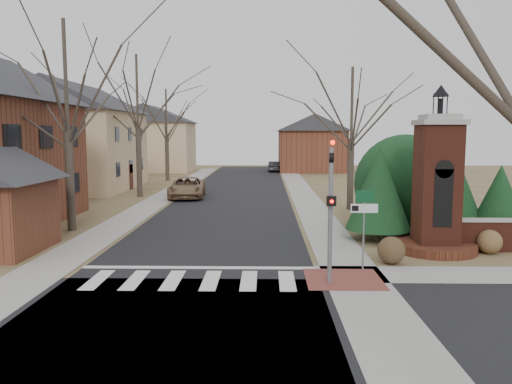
{
  "coord_description": "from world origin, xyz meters",
  "views": [
    {
      "loc": [
        2.33,
        -14.45,
        4.59
      ],
      "look_at": [
        1.92,
        6.0,
        2.22
      ],
      "focal_mm": 35.0,
      "sensor_mm": 36.0,
      "label": 1
    }
  ],
  "objects_px": {
    "traffic_signal_pole": "(331,201)",
    "sign_post": "(364,214)",
    "brick_gate_monument": "(436,197)",
    "distant_car": "(274,167)",
    "pickup_truck": "(187,188)"
  },
  "relations": [
    {
      "from": "brick_gate_monument",
      "to": "distant_car",
      "type": "height_order",
      "value": "brick_gate_monument"
    },
    {
      "from": "pickup_truck",
      "to": "distant_car",
      "type": "relative_size",
      "value": 1.38
    },
    {
      "from": "brick_gate_monument",
      "to": "distant_car",
      "type": "xyz_separation_m",
      "value": [
        -5.6,
        42.09,
        -1.53
      ]
    },
    {
      "from": "sign_post",
      "to": "pickup_truck",
      "type": "height_order",
      "value": "sign_post"
    },
    {
      "from": "sign_post",
      "to": "pickup_truck",
      "type": "bearing_deg",
      "value": 114.78
    },
    {
      "from": "traffic_signal_pole",
      "to": "brick_gate_monument",
      "type": "bearing_deg",
      "value": 43.24
    },
    {
      "from": "sign_post",
      "to": "distant_car",
      "type": "relative_size",
      "value": 0.71
    },
    {
      "from": "distant_car",
      "to": "sign_post",
      "type": "bearing_deg",
      "value": 96.54
    },
    {
      "from": "traffic_signal_pole",
      "to": "sign_post",
      "type": "distance_m",
      "value": 2.02
    },
    {
      "from": "traffic_signal_pole",
      "to": "brick_gate_monument",
      "type": "distance_m",
      "value": 6.47
    },
    {
      "from": "sign_post",
      "to": "brick_gate_monument",
      "type": "height_order",
      "value": "brick_gate_monument"
    },
    {
      "from": "pickup_truck",
      "to": "distant_car",
      "type": "bearing_deg",
      "value": 71.03
    },
    {
      "from": "traffic_signal_pole",
      "to": "sign_post",
      "type": "xyz_separation_m",
      "value": [
        1.29,
        1.41,
        -0.64
      ]
    },
    {
      "from": "traffic_signal_pole",
      "to": "brick_gate_monument",
      "type": "relative_size",
      "value": 0.69
    },
    {
      "from": "brick_gate_monument",
      "to": "distant_car",
      "type": "relative_size",
      "value": 1.67
    }
  ]
}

